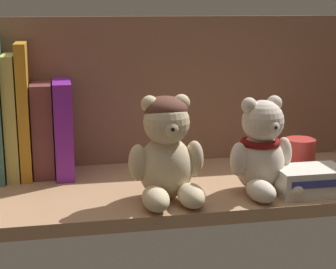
# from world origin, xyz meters

# --- Properties ---
(shelf_board) EXTENTS (0.80, 0.27, 0.02)m
(shelf_board) POSITION_xyz_m (0.00, 0.00, 0.01)
(shelf_board) COLOR #A87F5B
(shelf_board) RESTS_ON ground
(shelf_back_panel) EXTENTS (0.82, 0.01, 0.28)m
(shelf_back_panel) POSITION_xyz_m (0.00, 0.14, 0.14)
(shelf_back_panel) COLOR #825C48
(shelf_back_panel) RESTS_ON ground
(book_4) EXTENTS (0.02, 0.11, 0.21)m
(book_4) POSITION_xyz_m (-0.26, 0.10, 0.12)
(book_4) COLOR tan
(book_4) RESTS_ON shelf_board
(book_5) EXTENTS (0.02, 0.11, 0.22)m
(book_5) POSITION_xyz_m (-0.24, 0.10, 0.13)
(book_5) COLOR #C18121
(book_5) RESTS_ON shelf_board
(book_6) EXTENTS (0.03, 0.09, 0.16)m
(book_6) POSITION_xyz_m (-0.22, 0.10, 0.10)
(book_6) COLOR brown
(book_6) RESTS_ON shelf_board
(book_7) EXTENTS (0.03, 0.13, 0.16)m
(book_7) POSITION_xyz_m (-0.18, 0.10, 0.10)
(book_7) COLOR purple
(book_7) RESTS_ON shelf_board
(teddy_bear_larger) EXTENTS (0.12, 0.12, 0.16)m
(teddy_bear_larger) POSITION_xyz_m (-0.03, -0.07, 0.09)
(teddy_bear_larger) COLOR beige
(teddy_bear_larger) RESTS_ON shelf_board
(teddy_bear_smaller) EXTENTS (0.11, 0.12, 0.15)m
(teddy_bear_smaller) POSITION_xyz_m (0.12, -0.06, 0.08)
(teddy_bear_smaller) COLOR beige
(teddy_bear_smaller) RESTS_ON shelf_board
(pillar_candle) EXTENTS (0.05, 0.05, 0.06)m
(pillar_candle) POSITION_xyz_m (0.21, 0.01, 0.05)
(pillar_candle) COLOR #C63833
(pillar_candle) RESTS_ON shelf_board
(small_product_box) EXTENTS (0.10, 0.07, 0.04)m
(small_product_box) POSITION_xyz_m (0.19, -0.08, 0.04)
(small_product_box) COLOR silver
(small_product_box) RESTS_ON shelf_board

